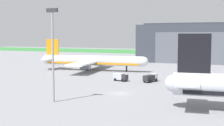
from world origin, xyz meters
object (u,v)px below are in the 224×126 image
object	(u,v)px
baggage_tug	(120,77)
apron_light_mast	(53,48)
airliner_far_left	(92,61)
stair_truck	(151,78)

from	to	relation	value
baggage_tug	apron_light_mast	world-z (taller)	apron_light_mast
airliner_far_left	apron_light_mast	distance (m)	55.18
baggage_tug	airliner_far_left	bearing A→B (deg)	132.93
stair_truck	apron_light_mast	bearing A→B (deg)	-108.95
stair_truck	apron_light_mast	distance (m)	36.43
airliner_far_left	baggage_tug	world-z (taller)	airliner_far_left
apron_light_mast	baggage_tug	bearing A→B (deg)	85.20
apron_light_mast	stair_truck	bearing A→B (deg)	71.05
baggage_tug	apron_light_mast	distance (m)	33.25
stair_truck	baggage_tug	size ratio (longest dim) A/B	1.18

